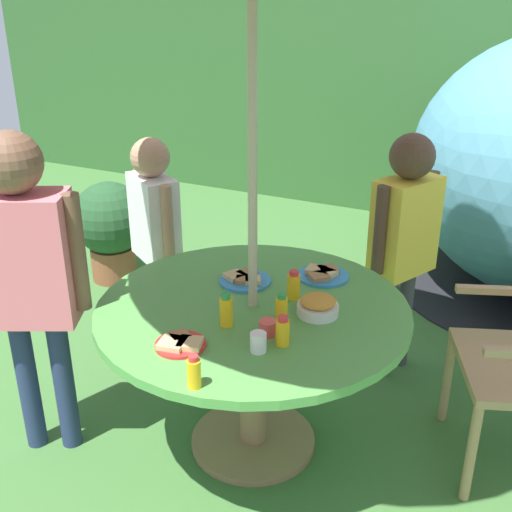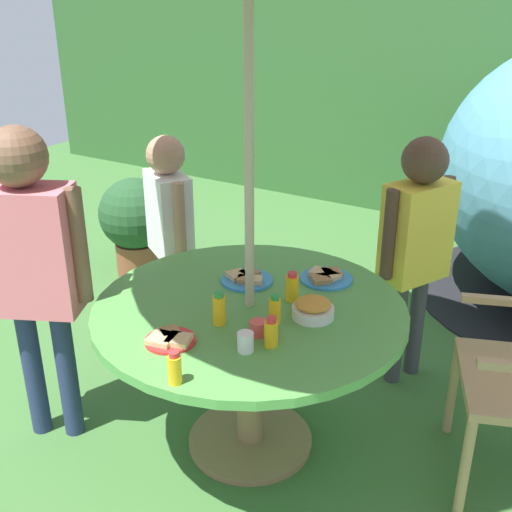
% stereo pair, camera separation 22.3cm
% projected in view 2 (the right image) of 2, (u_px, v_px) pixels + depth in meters
% --- Properties ---
extents(ground_plane, '(10.00, 10.00, 0.02)m').
position_uv_depth(ground_plane, '(250.00, 444.00, 2.78)').
color(ground_plane, '#3D6B33').
extents(hedge_backdrop, '(9.00, 0.70, 2.02)m').
position_uv_depth(hedge_backdrop, '(478.00, 96.00, 5.13)').
color(hedge_backdrop, '#33602D').
rests_on(hedge_backdrop, ground_plane).
extents(garden_table, '(1.26, 1.26, 0.69)m').
position_uv_depth(garden_table, '(250.00, 334.00, 2.55)').
color(garden_table, '#93704C').
rests_on(garden_table, ground_plane).
extents(potted_plant, '(0.49, 0.49, 0.68)m').
position_uv_depth(potted_plant, '(135.00, 221.00, 4.24)').
color(potted_plant, brown).
rests_on(potted_plant, ground_plane).
extents(child_in_yellow_shirt, '(0.30, 0.39, 1.25)m').
position_uv_depth(child_in_yellow_shirt, '(417.00, 232.00, 2.93)').
color(child_in_yellow_shirt, '#3F3F47').
rests_on(child_in_yellow_shirt, ground_plane).
extents(child_in_white_shirt, '(0.35, 0.30, 1.17)m').
position_uv_depth(child_in_white_shirt, '(169.00, 215.00, 3.29)').
color(child_in_white_shirt, brown).
rests_on(child_in_white_shirt, ground_plane).
extents(child_in_pink_shirt, '(0.43, 0.34, 1.39)m').
position_uv_depth(child_in_pink_shirt, '(31.00, 251.00, 2.50)').
color(child_in_pink_shirt, navy).
rests_on(child_in_pink_shirt, ground_plane).
extents(snack_bowl, '(0.16, 0.16, 0.08)m').
position_uv_depth(snack_bowl, '(313.00, 309.00, 2.40)').
color(snack_bowl, white).
rests_on(snack_bowl, garden_table).
extents(plate_far_right, '(0.18, 0.18, 0.03)m').
position_uv_depth(plate_far_right, '(170.00, 339.00, 2.24)').
color(plate_far_right, red).
rests_on(plate_far_right, garden_table).
extents(plate_near_right, '(0.23, 0.23, 0.03)m').
position_uv_depth(plate_near_right, '(326.00, 277.00, 2.71)').
color(plate_near_right, '#338CD8').
rests_on(plate_near_right, garden_table).
extents(plate_mid_left, '(0.22, 0.22, 0.03)m').
position_uv_depth(plate_mid_left, '(246.00, 279.00, 2.69)').
color(plate_mid_left, '#338CD8').
rests_on(plate_mid_left, garden_table).
extents(juice_bottle_near_left, '(0.05, 0.05, 0.12)m').
position_uv_depth(juice_bottle_near_left, '(292.00, 287.00, 2.52)').
color(juice_bottle_near_left, yellow).
rests_on(juice_bottle_near_left, garden_table).
extents(juice_bottle_far_left, '(0.05, 0.05, 0.12)m').
position_uv_depth(juice_bottle_far_left, '(275.00, 310.00, 2.35)').
color(juice_bottle_far_left, yellow).
rests_on(juice_bottle_far_left, garden_table).
extents(juice_bottle_center_front, '(0.05, 0.05, 0.12)m').
position_uv_depth(juice_bottle_center_front, '(175.00, 369.00, 2.00)').
color(juice_bottle_center_front, yellow).
rests_on(juice_bottle_center_front, garden_table).
extents(juice_bottle_center_back, '(0.05, 0.05, 0.11)m').
position_uv_depth(juice_bottle_center_back, '(271.00, 333.00, 2.20)').
color(juice_bottle_center_back, yellow).
rests_on(juice_bottle_center_back, garden_table).
extents(juice_bottle_mid_right, '(0.05, 0.05, 0.13)m').
position_uv_depth(juice_bottle_mid_right, '(219.00, 309.00, 2.34)').
color(juice_bottle_mid_right, yellow).
rests_on(juice_bottle_mid_right, garden_table).
extents(cup_near, '(0.06, 0.06, 0.06)m').
position_uv_depth(cup_near, '(258.00, 328.00, 2.28)').
color(cup_near, '#E04C47').
rests_on(cup_near, garden_table).
extents(cup_far, '(0.06, 0.06, 0.07)m').
position_uv_depth(cup_far, '(245.00, 342.00, 2.18)').
color(cup_far, white).
rests_on(cup_far, garden_table).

